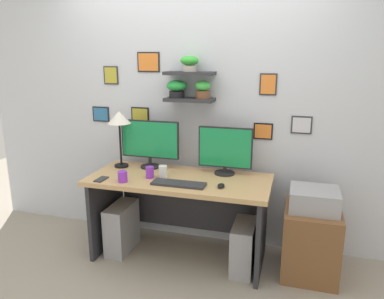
# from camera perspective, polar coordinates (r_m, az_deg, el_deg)

# --- Properties ---
(ground_plane) EXTENTS (8.00, 8.00, 0.00)m
(ground_plane) POSITION_cam_1_polar(r_m,az_deg,el_deg) (3.50, -1.87, -16.07)
(ground_plane) COLOR gray
(back_wall_assembly) EXTENTS (4.40, 0.24, 2.70)m
(back_wall_assembly) POSITION_cam_1_polar(r_m,az_deg,el_deg) (3.46, 0.16, 7.46)
(back_wall_assembly) COLOR silver
(back_wall_assembly) RESTS_ON ground
(desk) EXTENTS (1.56, 0.68, 0.75)m
(desk) POSITION_cam_1_polar(r_m,az_deg,el_deg) (3.31, -1.66, -7.56)
(desk) COLOR tan
(desk) RESTS_ON ground
(monitor_left) EXTENTS (0.56, 0.18, 0.44)m
(monitor_left) POSITION_cam_1_polar(r_m,az_deg,el_deg) (3.43, -6.52, 1.17)
(monitor_left) COLOR black
(monitor_left) RESTS_ON desk
(monitor_right) EXTENTS (0.48, 0.18, 0.42)m
(monitor_right) POSITION_cam_1_polar(r_m,az_deg,el_deg) (3.24, 5.14, -0.11)
(monitor_right) COLOR black
(monitor_right) RESTS_ON desk
(keyboard) EXTENTS (0.44, 0.14, 0.02)m
(keyboard) POSITION_cam_1_polar(r_m,az_deg,el_deg) (3.01, -2.08, -5.30)
(keyboard) COLOR #2D2D33
(keyboard) RESTS_ON desk
(computer_mouse) EXTENTS (0.06, 0.09, 0.03)m
(computer_mouse) POSITION_cam_1_polar(r_m,az_deg,el_deg) (2.96, 4.51, -5.58)
(computer_mouse) COLOR black
(computer_mouse) RESTS_ON desk
(desk_lamp) EXTENTS (0.21, 0.21, 0.53)m
(desk_lamp) POSITION_cam_1_polar(r_m,az_deg,el_deg) (3.45, -11.16, 4.32)
(desk_lamp) COLOR black
(desk_lamp) RESTS_ON desk
(cell_phone) EXTENTS (0.07, 0.14, 0.01)m
(cell_phone) POSITION_cam_1_polar(r_m,az_deg,el_deg) (3.22, -13.83, -4.48)
(cell_phone) COLOR #2D2D33
(cell_phone) RESTS_ON desk
(coffee_mug) EXTENTS (0.08, 0.08, 0.09)m
(coffee_mug) POSITION_cam_1_polar(r_m,az_deg,el_deg) (3.12, -10.66, -4.13)
(coffee_mug) COLOR purple
(coffee_mug) RESTS_ON desk
(pen_cup) EXTENTS (0.07, 0.07, 0.10)m
(pen_cup) POSITION_cam_1_polar(r_m,az_deg,el_deg) (3.18, -6.52, -3.51)
(pen_cup) COLOR purple
(pen_cup) RESTS_ON desk
(water_cup) EXTENTS (0.07, 0.07, 0.11)m
(water_cup) POSITION_cam_1_polar(r_m,az_deg,el_deg) (3.16, -4.51, -3.48)
(water_cup) COLOR white
(water_cup) RESTS_ON desk
(drawer_cabinet) EXTENTS (0.44, 0.50, 0.57)m
(drawer_cabinet) POSITION_cam_1_polar(r_m,az_deg,el_deg) (3.27, 17.82, -13.38)
(drawer_cabinet) COLOR brown
(drawer_cabinet) RESTS_ON ground
(printer) EXTENTS (0.38, 0.34, 0.17)m
(printer) POSITION_cam_1_polar(r_m,az_deg,el_deg) (3.12, 18.34, -7.33)
(printer) COLOR #9E9EA3
(printer) RESTS_ON drawer_cabinet
(computer_tower_left) EXTENTS (0.18, 0.40, 0.45)m
(computer_tower_left) POSITION_cam_1_polar(r_m,az_deg,el_deg) (3.55, -10.77, -11.75)
(computer_tower_left) COLOR #99999E
(computer_tower_left) RESTS_ON ground
(computer_tower_right) EXTENTS (0.18, 0.40, 0.41)m
(computer_tower_right) POSITION_cam_1_polar(r_m,az_deg,el_deg) (3.25, 7.98, -14.60)
(computer_tower_right) COLOR #99999E
(computer_tower_right) RESTS_ON ground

